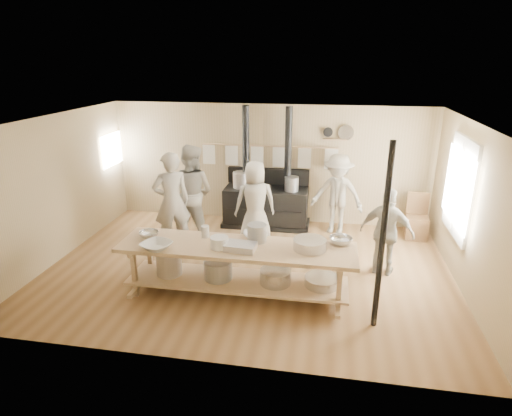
# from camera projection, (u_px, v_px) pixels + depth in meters

# --- Properties ---
(ground) EXTENTS (7.00, 7.00, 0.00)m
(ground) POSITION_uv_depth(u_px,v_px,m) (248.00, 268.00, 7.57)
(ground) COLOR brown
(ground) RESTS_ON ground
(room_shell) EXTENTS (7.00, 7.00, 7.00)m
(room_shell) POSITION_uv_depth(u_px,v_px,m) (247.00, 180.00, 7.03)
(room_shell) COLOR tan
(room_shell) RESTS_ON ground
(window_right) EXTENTS (0.09, 1.50, 1.65)m
(window_right) POSITION_uv_depth(u_px,v_px,m) (460.00, 188.00, 7.07)
(window_right) COLOR beige
(window_right) RESTS_ON ground
(left_opening) EXTENTS (0.00, 0.90, 0.90)m
(left_opening) POSITION_uv_depth(u_px,v_px,m) (112.00, 150.00, 9.45)
(left_opening) COLOR white
(left_opening) RESTS_ON ground
(stove) EXTENTS (1.90, 0.75, 2.60)m
(stove) POSITION_uv_depth(u_px,v_px,m) (266.00, 203.00, 9.37)
(stove) COLOR black
(stove) RESTS_ON ground
(towel_rail) EXTENTS (3.00, 0.04, 0.47)m
(towel_rail) POSITION_uv_depth(u_px,v_px,m) (269.00, 153.00, 9.28)
(towel_rail) COLOR tan
(towel_rail) RESTS_ON ground
(back_wall_shelf) EXTENTS (0.63, 0.14, 0.32)m
(back_wall_shelf) POSITION_uv_depth(u_px,v_px,m) (338.00, 135.00, 8.92)
(back_wall_shelf) COLOR tan
(back_wall_shelf) RESTS_ON ground
(prep_table) EXTENTS (3.60, 0.90, 0.85)m
(prep_table) POSITION_uv_depth(u_px,v_px,m) (236.00, 265.00, 6.56)
(prep_table) COLOR tan
(prep_table) RESTS_ON ground
(support_post) EXTENTS (0.08, 0.08, 2.60)m
(support_post) POSITION_uv_depth(u_px,v_px,m) (383.00, 240.00, 5.55)
(support_post) COLOR black
(support_post) RESTS_ON ground
(cook_far_left) EXTENTS (0.84, 0.77, 1.92)m
(cook_far_left) POSITION_uv_depth(u_px,v_px,m) (172.00, 202.00, 8.05)
(cook_far_left) COLOR #A4A091
(cook_far_left) RESTS_ON ground
(cook_left) EXTENTS (1.07, 0.91, 1.95)m
(cook_left) POSITION_uv_depth(u_px,v_px,m) (191.00, 193.00, 8.56)
(cook_left) COLOR #A4A091
(cook_left) RESTS_ON ground
(cook_center) EXTENTS (0.94, 0.76, 1.66)m
(cook_center) POSITION_uv_depth(u_px,v_px,m) (255.00, 202.00, 8.42)
(cook_center) COLOR #A4A091
(cook_center) RESTS_ON ground
(cook_right) EXTENTS (0.97, 0.63, 1.53)m
(cook_right) POSITION_uv_depth(u_px,v_px,m) (387.00, 232.00, 7.16)
(cook_right) COLOR #A4A091
(cook_right) RESTS_ON ground
(cook_by_window) EXTENTS (1.23, 0.91, 1.70)m
(cook_by_window) POSITION_uv_depth(u_px,v_px,m) (337.00, 194.00, 8.85)
(cook_by_window) COLOR #A4A091
(cook_by_window) RESTS_ON ground
(chair) EXTENTS (0.46, 0.46, 0.93)m
(chair) POSITION_uv_depth(u_px,v_px,m) (416.00, 225.00, 8.78)
(chair) COLOR brown
(chair) RESTS_ON ground
(bowl_white_a) EXTENTS (0.56, 0.56, 0.11)m
(bowl_white_a) POSITION_uv_depth(u_px,v_px,m) (156.00, 246.00, 6.31)
(bowl_white_a) COLOR silver
(bowl_white_a) RESTS_ON prep_table
(bowl_steel_a) EXTENTS (0.43, 0.43, 0.10)m
(bowl_steel_a) POSITION_uv_depth(u_px,v_px,m) (149.00, 234.00, 6.74)
(bowl_steel_a) COLOR silver
(bowl_steel_a) RESTS_ON prep_table
(bowl_white_b) EXTENTS (0.48, 0.48, 0.09)m
(bowl_white_b) POSITION_uv_depth(u_px,v_px,m) (256.00, 235.00, 6.71)
(bowl_white_b) COLOR silver
(bowl_white_b) RESTS_ON prep_table
(bowl_steel_b) EXTENTS (0.35, 0.35, 0.11)m
(bowl_steel_b) POSITION_uv_depth(u_px,v_px,m) (341.00, 241.00, 6.49)
(bowl_steel_b) COLOR silver
(bowl_steel_b) RESTS_ON prep_table
(roasting_pan) EXTENTS (0.47, 0.34, 0.10)m
(roasting_pan) POSITION_uv_depth(u_px,v_px,m) (241.00, 247.00, 6.30)
(roasting_pan) COLOR #B2B2B7
(roasting_pan) RESTS_ON prep_table
(mixing_bowl_large) EXTENTS (0.51, 0.51, 0.16)m
(mixing_bowl_large) POSITION_uv_depth(u_px,v_px,m) (310.00, 244.00, 6.31)
(mixing_bowl_large) COLOR silver
(mixing_bowl_large) RESTS_ON prep_table
(bucket_galv) EXTENTS (0.39, 0.39, 0.27)m
(bucket_galv) POSITION_uv_depth(u_px,v_px,m) (257.00, 233.00, 6.57)
(bucket_galv) COLOR gray
(bucket_galv) RESTS_ON prep_table
(deep_bowl_enamel) EXTENTS (0.30, 0.30, 0.17)m
(deep_bowl_enamel) POSITION_uv_depth(u_px,v_px,m) (219.00, 242.00, 6.35)
(deep_bowl_enamel) COLOR silver
(deep_bowl_enamel) RESTS_ON prep_table
(pitcher) EXTENTS (0.14, 0.14, 0.19)m
(pitcher) POSITION_uv_depth(u_px,v_px,m) (205.00, 232.00, 6.72)
(pitcher) COLOR silver
(pitcher) RESTS_ON prep_table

